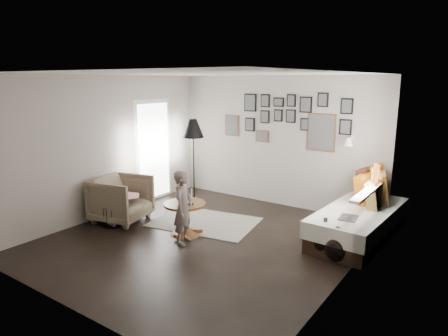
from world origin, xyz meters
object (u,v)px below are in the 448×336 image
Objects in this scene: armchair at (121,199)px; magazine_basket at (112,216)px; floor_lamp at (193,132)px; demijohn_small at (337,248)px; vase at (182,193)px; pedestal_table at (185,220)px; demijohn_large at (324,240)px; child at (183,208)px; daybed at (361,216)px.

armchair reaches higher than magazine_basket.
floor_lamp reaches higher than demijohn_small.
floor_lamp is 3.51m from demijohn_small.
vase is 0.28× the size of floor_lamp.
pedestal_table is 1.94× the size of magazine_basket.
floor_lamp is 5.01× the size of magazine_basket.
vase is at bearing -59.53° from floor_lamp.
demijohn_large is at bearing 14.37° from pedestal_table.
pedestal_table is 1.40× the size of vase.
pedestal_table is 0.59× the size of child.
demijohn_large is at bearing -91.42° from armchair.
armchair is at bearing -173.59° from pedestal_table.
demijohn_large is 1.10× the size of demijohn_small.
daybed is 3.40m from floor_lamp.
vase reaches higher than demijohn_large.
floor_lamp reaches higher than demijohn_large.
child is (0.22, -0.29, 0.33)m from pedestal_table.
demijohn_small is (0.22, -0.12, -0.02)m from demijohn_large.
armchair is at bearing 67.64° from child.
daybed is 1.99× the size of child.
armchair is 2.54× the size of magazine_basket.
vase is 0.87× the size of demijohn_large.
vase reaches higher than demijohn_small.
daybed reaches higher than armchair.
child is at bearing -56.31° from floor_lamp.
pedestal_table reaches higher than magazine_basket.
daybed reaches higher than demijohn_small.
armchair is 1.84m from floor_lamp.
demijohn_small is at bearing 9.56° from vase.
daybed reaches higher than magazine_basket.
floor_lamp reaches higher than vase.
demijohn_small is (2.48, 0.42, -0.50)m from vase.
pedestal_table is 0.30× the size of daybed.
floor_lamp is 3.17× the size of demijohn_large.
pedestal_table is at bearing 18.81° from magazine_basket.
magazine_basket is at bearing 78.31° from child.
demijohn_small is (3.16, -0.74, -1.34)m from floor_lamp.
demijohn_large is (3.48, 1.00, 0.04)m from magazine_basket.
armchair is at bearing -171.08° from demijohn_small.
magazine_basket is at bearing -179.51° from armchair.
pedestal_table is 1.22× the size of demijohn_large.
daybed is 6.51× the size of magazine_basket.
child reaches higher than armchair.
vase is at bearing 26.34° from child.
demijohn_large is at bearing 16.05° from magazine_basket.
child reaches higher than daybed.
vase is 2.57m from demijohn_small.
daybed is at bearing 77.16° from demijohn_large.
pedestal_table is 2.25m from demijohn_large.
pedestal_table is 1.38m from magazine_basket.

